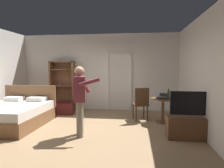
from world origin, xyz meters
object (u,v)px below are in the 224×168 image
Objects in this scene: side_table at (163,106)px; suitcase_dark at (65,107)px; bookshelf at (63,84)px; bed at (14,114)px; wooden_chair at (141,103)px; laptop at (162,97)px; suitcase_small at (64,109)px; bottle_on_table at (169,95)px; person_blue_shirt at (80,97)px; tv_flatscreen at (190,125)px.

side_table reaches higher than suitcase_dark.
side_table is 1.23× the size of suitcase_dark.
side_table is at bearing -20.85° from bookshelf.
bed reaches higher than wooden_chair.
side_table is at bearing 10.48° from bed.
suitcase_small is at bearing 168.64° from laptop.
suitcase_small is at bearing -73.40° from suitcase_dark.
bottle_on_table is at bearing -11.92° from laptop.
laptop is at bearing 168.08° from bottle_on_table.
wooden_chair is 0.62× the size of person_blue_shirt.
bottle_on_table is 0.30× the size of wooden_chair.
tv_flatscreen is at bearing 2.76° from person_blue_shirt.
suitcase_small is at bearing 55.28° from bed.
wooden_chair is at bearing -13.79° from suitcase_small.
bed is 2.24m from person_blue_shirt.
person_blue_shirt reaches higher than bed.
laptop is 0.40× the size of wooden_chair.
side_table is 1.79× the size of laptop.
laptop is (3.47, -1.38, -0.23)m from bookshelf.
bookshelf is at bearing 146.98° from tv_flatscreen.
bed is 1.84× the size of tv_flatscreen.
bed is 3.07× the size of suitcase_small.
bed is at bearing -117.57° from suitcase_dark.
suitcase_dark is (0.28, -0.55, -0.77)m from bookshelf.
person_blue_shirt is 2.55m from suitcase_dark.
side_table is (3.51, -1.34, -0.51)m from bookshelf.
wooden_chair is at bearing -22.79° from bookshelf.
bookshelf is 3.92m from bottle_on_table.
wooden_chair reaches higher than side_table.
laptop is 0.64m from wooden_chair.
suitcase_small is at bearing 168.61° from bottle_on_table.
bottle_on_table is at bearing 104.47° from tv_flatscreen.
person_blue_shirt is at bearing -134.01° from wooden_chair.
tv_flatscreen is 1.86× the size of suitcase_dark.
side_table is 2.35× the size of bottle_on_table.
bed is 3.61m from wooden_chair.
bookshelf is 1.14m from suitcase_small.
tv_flatscreen is at bearing -33.02° from bookshelf.
tv_flatscreen is 1.73m from wooden_chair.
bookshelf is (0.60, 2.10, 0.68)m from bed.
person_blue_shirt is at bearing -146.54° from side_table.
laptop is 0.24× the size of person_blue_shirt.
side_table is at bearing 46.54° from laptop.
bottle_on_table is (4.25, 0.68, 0.52)m from bed.
side_table is at bearing -11.14° from wooden_chair.
wooden_chair is (-0.58, 0.16, -0.21)m from laptop.
bed is at bearing -128.18° from suitcase_small.
person_blue_shirt reaches higher than suitcase_dark.
suitcase_small is at bearing 169.51° from side_table.
laptop is at bearing -14.82° from suitcase_small.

